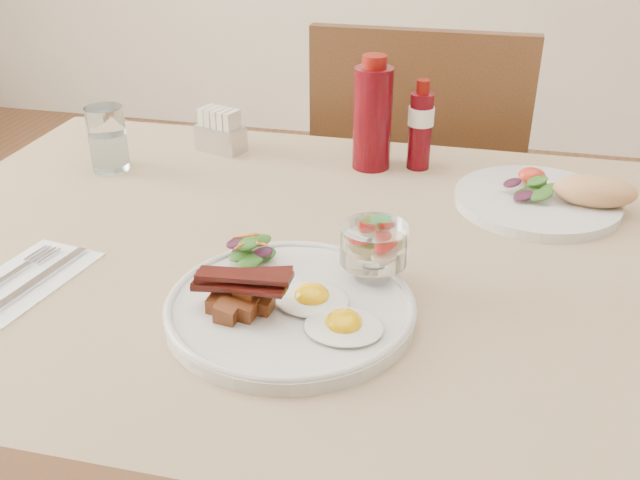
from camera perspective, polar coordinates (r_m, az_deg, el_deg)
table at (r=0.95m, az=3.81°, el=-6.59°), size 1.33×0.88×0.75m
chair_far at (r=1.59m, az=7.72°, el=2.74°), size 0.42×0.42×0.93m
main_plate at (r=0.80m, az=-2.38°, el=-5.50°), size 0.28×0.28×0.02m
fried_eggs at (r=0.77m, az=0.59°, el=-5.67°), size 0.14×0.13×0.02m
bacon_potato_pile at (r=0.77m, az=-6.41°, el=-4.28°), size 0.11×0.07×0.05m
side_salad at (r=0.87m, az=-5.54°, el=-0.88°), size 0.06×0.05×0.03m
fruit_cup at (r=0.82m, az=4.33°, el=-0.36°), size 0.08×0.08×0.08m
second_plate at (r=1.09m, az=17.98°, el=3.30°), size 0.26×0.24×0.06m
ketchup_bottle at (r=1.16m, az=4.23°, el=9.84°), size 0.07×0.07×0.18m
hot_sauce_bottle at (r=1.17m, az=8.04°, el=9.00°), size 0.05×0.05×0.15m
sugar_caddy at (r=1.26m, az=-7.96°, el=8.50°), size 0.09×0.07×0.08m
water_glass at (r=1.21m, az=-16.58°, el=7.49°), size 0.06×0.06×0.10m
napkin_cutlery at (r=0.93m, az=-22.63°, el=-3.02°), size 0.13×0.20×0.01m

